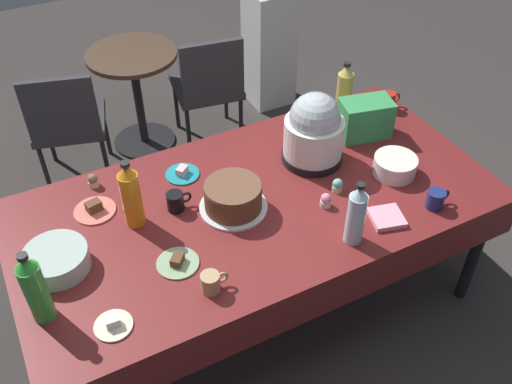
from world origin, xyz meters
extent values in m
plane|color=#383330|center=(0.00, 0.00, 0.00)|extent=(9.00, 9.00, 0.00)
cube|color=maroon|center=(0.00, 0.00, 0.73)|extent=(2.20, 1.10, 0.04)
cylinder|color=black|center=(1.02, -0.47, 0.35)|extent=(0.06, 0.06, 0.71)
cylinder|color=black|center=(-1.02, 0.47, 0.35)|extent=(0.06, 0.06, 0.71)
cylinder|color=black|center=(1.02, 0.47, 0.35)|extent=(0.06, 0.06, 0.71)
cube|color=maroon|center=(0.00, -0.55, 0.62)|extent=(2.20, 0.01, 0.18)
cube|color=maroon|center=(0.00, 0.55, 0.62)|extent=(2.20, 0.01, 0.18)
cylinder|color=silver|center=(-0.11, 0.00, 0.76)|extent=(0.31, 0.31, 0.01)
cylinder|color=brown|center=(-0.11, 0.00, 0.82)|extent=(0.26, 0.26, 0.12)
cylinder|color=brown|center=(-0.11, 0.00, 0.88)|extent=(0.25, 0.25, 0.01)
cylinder|color=black|center=(0.39, 0.14, 0.77)|extent=(0.30, 0.30, 0.04)
cylinder|color=white|center=(0.39, 0.14, 0.88)|extent=(0.29, 0.29, 0.19)
sphere|color=#B2BCC1|center=(0.39, 0.14, 0.99)|extent=(0.25, 0.25, 0.25)
cylinder|color=#B2C6BC|center=(-0.89, 0.01, 0.79)|extent=(0.26, 0.26, 0.09)
cylinder|color=silver|center=(0.68, -0.13, 0.79)|extent=(0.21, 0.21, 0.09)
cylinder|color=#E07266|center=(-0.67, 0.27, 0.75)|extent=(0.19, 0.19, 0.01)
cube|color=brown|center=(-0.67, 0.27, 0.78)|extent=(0.07, 0.06, 0.05)
cylinder|color=teal|center=(-0.23, 0.32, 0.75)|extent=(0.16, 0.16, 0.01)
cube|color=beige|center=(-0.23, 0.32, 0.78)|extent=(0.07, 0.07, 0.04)
cylinder|color=#8CA87F|center=(-0.46, -0.19, 0.75)|extent=(0.18, 0.18, 0.01)
cube|color=brown|center=(-0.46, -0.19, 0.78)|extent=(0.07, 0.07, 0.04)
cylinder|color=beige|center=(-0.78, -0.37, 0.75)|extent=(0.14, 0.14, 0.01)
cube|color=white|center=(-0.78, -0.37, 0.78)|extent=(0.05, 0.04, 0.04)
cylinder|color=beige|center=(0.37, -0.11, 0.77)|extent=(0.05, 0.05, 0.03)
sphere|color=#6BC6B2|center=(0.37, -0.11, 0.79)|extent=(0.05, 0.05, 0.05)
cylinder|color=beige|center=(-0.63, 0.44, 0.77)|extent=(0.05, 0.05, 0.03)
sphere|color=brown|center=(-0.63, 0.44, 0.79)|extent=(0.05, 0.05, 0.05)
cylinder|color=beige|center=(0.26, -0.18, 0.77)|extent=(0.05, 0.05, 0.03)
sphere|color=pink|center=(0.26, -0.18, 0.79)|extent=(0.05, 0.05, 0.05)
cylinder|color=gold|center=(0.77, 0.44, 0.86)|extent=(0.09, 0.09, 0.22)
cone|color=gold|center=(0.77, 0.44, 1.00)|extent=(0.08, 0.08, 0.05)
cylinder|color=black|center=(0.77, 0.44, 1.03)|extent=(0.04, 0.04, 0.02)
cylinder|color=green|center=(-0.99, -0.20, 0.88)|extent=(0.08, 0.08, 0.27)
cone|color=green|center=(-0.99, -0.20, 1.04)|extent=(0.08, 0.08, 0.05)
cylinder|color=black|center=(-0.99, -0.20, 1.08)|extent=(0.04, 0.04, 0.02)
cylinder|color=orange|center=(-0.53, 0.12, 0.88)|extent=(0.09, 0.09, 0.26)
cone|color=orange|center=(-0.53, 0.12, 1.04)|extent=(0.08, 0.08, 0.05)
cylinder|color=black|center=(-0.53, 0.12, 1.07)|extent=(0.04, 0.04, 0.02)
cylinder|color=silver|center=(0.25, -0.41, 0.87)|extent=(0.08, 0.08, 0.24)
cone|color=silver|center=(0.25, -0.41, 1.02)|extent=(0.07, 0.07, 0.05)
cylinder|color=black|center=(0.25, -0.41, 1.05)|extent=(0.04, 0.04, 0.02)
cylinder|color=tan|center=(-0.39, -0.38, 0.79)|extent=(0.08, 0.08, 0.09)
torus|color=tan|center=(-0.34, -0.38, 0.80)|extent=(0.05, 0.01, 0.05)
cylinder|color=navy|center=(0.69, -0.41, 0.79)|extent=(0.08, 0.08, 0.09)
torus|color=navy|center=(0.74, -0.41, 0.80)|extent=(0.06, 0.01, 0.06)
cylinder|color=black|center=(-0.35, 0.11, 0.79)|extent=(0.08, 0.08, 0.09)
torus|color=black|center=(-0.29, 0.11, 0.80)|extent=(0.06, 0.01, 0.06)
cylinder|color=#B2231E|center=(1.00, 0.34, 0.80)|extent=(0.07, 0.07, 0.10)
torus|color=#B2231E|center=(1.05, 0.34, 0.80)|extent=(0.06, 0.01, 0.06)
cube|color=#338C4C|center=(0.73, 0.20, 0.85)|extent=(0.29, 0.21, 0.20)
cube|color=pink|center=(0.45, -0.38, 0.76)|extent=(0.17, 0.17, 0.02)
cube|color=#333338|center=(-0.55, 1.52, 0.42)|extent=(0.54, 0.54, 0.05)
cube|color=#333338|center=(-0.60, 1.33, 0.65)|extent=(0.41, 0.15, 0.40)
cylinder|color=black|center=(-0.32, 1.65, 0.20)|extent=(0.04, 0.04, 0.40)
cylinder|color=black|center=(-0.68, 1.76, 0.20)|extent=(0.04, 0.04, 0.40)
cylinder|color=black|center=(-0.42, 1.29, 0.20)|extent=(0.04, 0.04, 0.40)
cylinder|color=black|center=(-0.78, 1.39, 0.20)|extent=(0.04, 0.04, 0.40)
cube|color=#333338|center=(0.40, 1.52, 0.42)|extent=(0.50, 0.50, 0.05)
cube|color=#333338|center=(0.37, 1.32, 0.65)|extent=(0.42, 0.10, 0.40)
cylinder|color=black|center=(0.62, 1.68, 0.20)|extent=(0.03, 0.03, 0.40)
cylinder|color=black|center=(0.24, 1.74, 0.20)|extent=(0.03, 0.03, 0.40)
cylinder|color=black|center=(0.56, 1.31, 0.20)|extent=(0.03, 0.03, 0.40)
cylinder|color=black|center=(0.18, 1.36, 0.20)|extent=(0.03, 0.03, 0.40)
cylinder|color=#473323|center=(-0.05, 1.67, 0.70)|extent=(0.60, 0.60, 0.03)
cylinder|color=black|center=(-0.05, 1.67, 0.35)|extent=(0.06, 0.06, 0.67)
cylinder|color=black|center=(-0.05, 1.67, 0.01)|extent=(0.44, 0.44, 0.02)
cube|color=silver|center=(1.04, 1.77, 0.45)|extent=(0.32, 0.32, 0.90)
camera|label=1|loc=(-0.89, -1.72, 2.51)|focal=40.21mm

